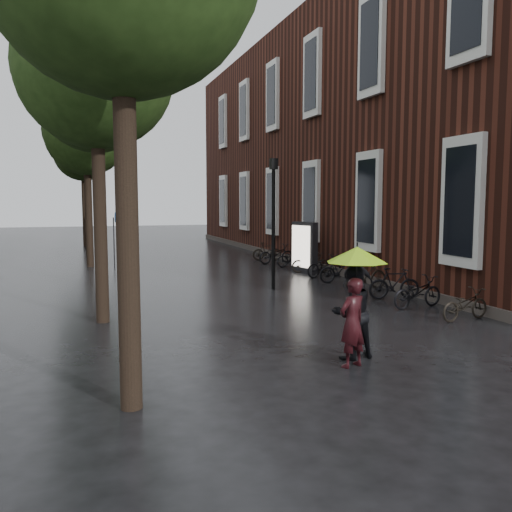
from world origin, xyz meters
name	(u,v)px	position (x,y,z in m)	size (l,w,h in m)	color
ground	(405,400)	(0.00, 0.00, 0.00)	(120.00, 120.00, 0.00)	black
brick_building	(366,146)	(10.47, 19.46, 5.99)	(10.20, 33.20, 12.00)	#38160F
street_trees	(89,116)	(-3.99, 15.91, 6.34)	(4.33, 34.03, 8.91)	black
person_burgundy	(352,323)	(0.02, 1.74, 0.82)	(0.60, 0.39, 1.65)	black
person_black	(352,312)	(0.27, 2.22, 0.90)	(0.87, 0.68, 1.79)	black
lime_umbrella	(357,255)	(0.20, 1.92, 2.04)	(1.15, 1.15, 1.69)	black
pedestrian_walking	(358,284)	(2.51, 5.98, 0.79)	(0.92, 0.38, 1.57)	black
parked_bicycles	(332,268)	(4.58, 11.65, 0.46)	(2.04, 15.35, 1.03)	black
ad_lightbox	(304,247)	(4.42, 13.95, 1.07)	(0.32, 1.42, 2.14)	black
lamp_post	(273,210)	(1.72, 10.40, 2.70)	(0.23, 0.23, 4.44)	black
cycle_sign	(115,231)	(-2.96, 18.57, 1.65)	(0.13, 0.45, 2.49)	#262628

